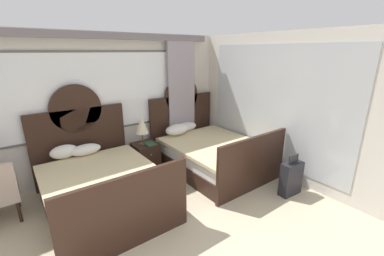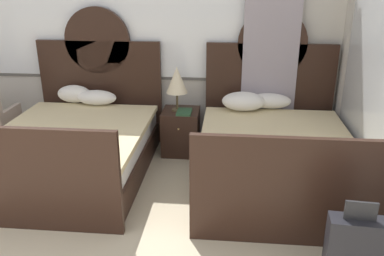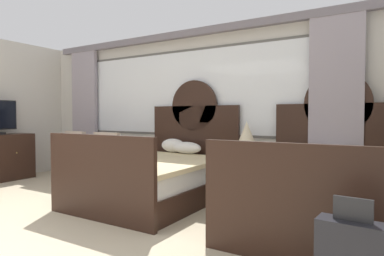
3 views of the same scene
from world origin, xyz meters
TOP-DOWN VIEW (x-y plane):
  - wall_back_window at (0.00, 3.84)m, footprint 6.71×0.22m
  - wall_right_mirror at (3.39, 1.65)m, footprint 0.08×4.44m
  - bed_near_window at (0.23, 2.73)m, footprint 1.65×2.21m
  - bed_near_mirror at (2.48, 2.74)m, footprint 1.65×2.21m
  - nightstand_between_beds at (1.36, 3.43)m, footprint 0.47×0.49m
  - table_lamp_on_nightstand at (1.31, 3.44)m, footprint 0.27×0.27m
  - book_on_nightstand at (1.41, 3.34)m, footprint 0.18×0.26m
  - suitcase_on_floor at (2.92, 1.13)m, footprint 0.42×0.21m

SIDE VIEW (x-z plane):
  - nightstand_between_beds at x=1.36m, z-range 0.00..0.57m
  - suitcase_on_floor at x=2.92m, z-range -0.07..0.66m
  - bed_near_window at x=0.23m, z-range -0.55..1.27m
  - bed_near_mirror at x=2.48m, z-range -0.55..1.27m
  - book_on_nightstand at x=1.41m, z-range 0.57..0.60m
  - table_lamp_on_nightstand at x=1.31m, z-range 0.68..1.25m
  - wall_right_mirror at x=3.39m, z-range 0.00..2.70m
  - wall_back_window at x=0.00m, z-range 0.08..2.78m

